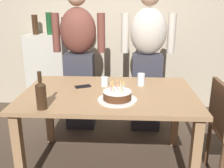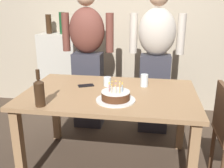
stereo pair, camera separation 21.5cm
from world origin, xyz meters
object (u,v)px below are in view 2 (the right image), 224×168
at_px(wine_bottle, 39,92).
at_px(person_woman_cardigan, 156,59).
at_px(water_glass_near, 144,80).
at_px(water_glass_far, 107,81).
at_px(cell_phone, 86,85).
at_px(birthday_cake, 116,96).
at_px(person_man_bearded, 88,57).

bearing_deg(wine_bottle, person_woman_cardigan, 54.31).
bearing_deg(water_glass_near, water_glass_far, -173.62).
bearing_deg(person_woman_cardigan, cell_phone, 46.24).
xyz_separation_m(birthday_cake, wine_bottle, (-0.55, -0.20, 0.08)).
relative_size(water_glass_near, person_man_bearded, 0.07).
bearing_deg(water_glass_near, person_woman_cardigan, 80.37).
height_order(water_glass_far, wine_bottle, wine_bottle).
distance_m(water_glass_far, person_man_bearded, 0.73).
bearing_deg(person_man_bearded, person_woman_cardigan, -180.00).
height_order(water_glass_near, person_woman_cardigan, person_woman_cardigan).
height_order(water_glass_far, person_woman_cardigan, person_woman_cardigan).
xyz_separation_m(water_glass_near, cell_phone, (-0.54, -0.07, -0.05)).
relative_size(person_man_bearded, person_woman_cardigan, 1.00).
height_order(water_glass_far, person_man_bearded, person_man_bearded).
height_order(birthday_cake, water_glass_near, birthday_cake).
bearing_deg(cell_phone, person_woman_cardigan, 21.05).
xyz_separation_m(person_man_bearded, person_woman_cardigan, (0.79, 0.00, 0.00)).
distance_m(wine_bottle, person_woman_cardigan, 1.47).
height_order(wine_bottle, cell_phone, wine_bottle).
bearing_deg(wine_bottle, cell_phone, 67.54).
distance_m(birthday_cake, person_woman_cardigan, 1.05).
distance_m(water_glass_near, person_woman_cardigan, 0.61).
xyz_separation_m(wine_bottle, person_man_bearded, (0.07, 1.19, 0.02)).
xyz_separation_m(water_glass_far, person_woman_cardigan, (0.44, 0.63, 0.09)).
height_order(wine_bottle, person_woman_cardigan, person_woman_cardigan).
xyz_separation_m(cell_phone, person_woman_cardigan, (0.64, 0.67, 0.13)).
distance_m(birthday_cake, wine_bottle, 0.59).
relative_size(birthday_cake, cell_phone, 2.19).
bearing_deg(birthday_cake, person_woman_cardigan, 72.75).
xyz_separation_m(birthday_cake, water_glass_near, (0.21, 0.40, 0.02)).
relative_size(cell_phone, person_man_bearded, 0.09).
height_order(water_glass_far, cell_phone, water_glass_far).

